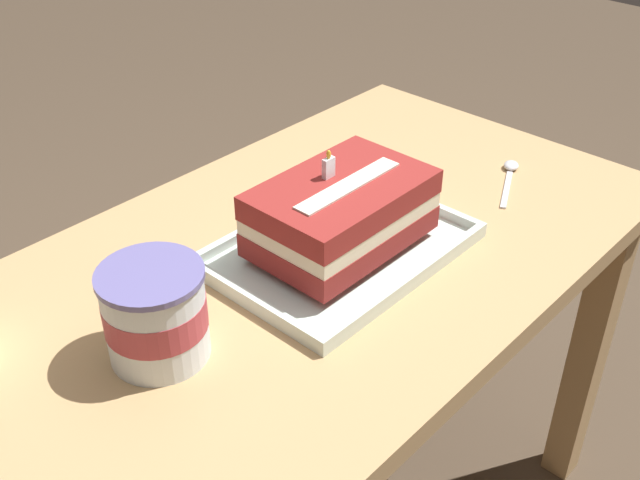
{
  "coord_description": "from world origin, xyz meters",
  "views": [
    {
      "loc": [
        -0.67,
        -0.66,
        1.4
      ],
      "look_at": [
        0.03,
        -0.02,
        0.76
      ],
      "focal_mm": 43.21,
      "sensor_mm": 36.0,
      "label": 1
    }
  ],
  "objects_px": {
    "ice_cream_tub": "(155,313)",
    "serving_spoon_near_tray": "(510,171)",
    "foil_tray": "(341,250)",
    "birthday_cake": "(341,212)"
  },
  "relations": [
    {
      "from": "foil_tray",
      "to": "serving_spoon_near_tray",
      "type": "distance_m",
      "value": 0.4
    },
    {
      "from": "birthday_cake",
      "to": "serving_spoon_near_tray",
      "type": "height_order",
      "value": "birthday_cake"
    },
    {
      "from": "birthday_cake",
      "to": "ice_cream_tub",
      "type": "height_order",
      "value": "birthday_cake"
    },
    {
      "from": "foil_tray",
      "to": "birthday_cake",
      "type": "xyz_separation_m",
      "value": [
        0.0,
        -0.0,
        0.07
      ]
    },
    {
      "from": "serving_spoon_near_tray",
      "to": "birthday_cake",
      "type": "bearing_deg",
      "value": 171.44
    },
    {
      "from": "ice_cream_tub",
      "to": "serving_spoon_near_tray",
      "type": "relative_size",
      "value": 0.86
    },
    {
      "from": "foil_tray",
      "to": "serving_spoon_near_tray",
      "type": "xyz_separation_m",
      "value": [
        0.39,
        -0.06,
        -0.0
      ]
    },
    {
      "from": "foil_tray",
      "to": "birthday_cake",
      "type": "relative_size",
      "value": 1.45
    },
    {
      "from": "ice_cream_tub",
      "to": "serving_spoon_near_tray",
      "type": "bearing_deg",
      "value": -6.55
    },
    {
      "from": "ice_cream_tub",
      "to": "serving_spoon_near_tray",
      "type": "distance_m",
      "value": 0.72
    }
  ]
}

